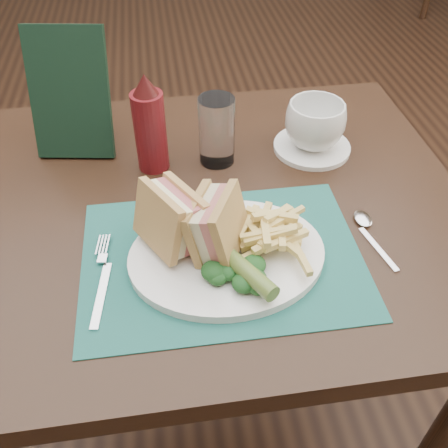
{
  "coord_description": "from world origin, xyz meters",
  "views": [
    {
      "loc": [
        -0.07,
        -1.16,
        1.31
      ],
      "look_at": [
        0.01,
        -0.61,
        0.8
      ],
      "focal_mm": 40.0,
      "sensor_mm": 36.0,
      "label": 1
    }
  ],
  "objects_px": {
    "placemat": "(222,258)",
    "check_presenter": "(70,94)",
    "ketchup_bottle": "(149,123)",
    "plate": "(227,255)",
    "saucer": "(312,147)",
    "table_main": "(213,327)",
    "drinking_glass": "(217,131)",
    "coffee_cup": "(315,125)",
    "sandwich_half_b": "(203,221)",
    "sandwich_half_a": "(158,224)"
  },
  "relations": [
    {
      "from": "sandwich_half_a",
      "to": "drinking_glass",
      "type": "relative_size",
      "value": 0.79
    },
    {
      "from": "sandwich_half_b",
      "to": "coffee_cup",
      "type": "height_order",
      "value": "sandwich_half_b"
    },
    {
      "from": "placemat",
      "to": "drinking_glass",
      "type": "xyz_separation_m",
      "value": [
        0.03,
        0.26,
        0.06
      ]
    },
    {
      "from": "placemat",
      "to": "ketchup_bottle",
      "type": "bearing_deg",
      "value": 110.12
    },
    {
      "from": "placemat",
      "to": "ketchup_bottle",
      "type": "distance_m",
      "value": 0.29
    },
    {
      "from": "sandwich_half_b",
      "to": "drinking_glass",
      "type": "relative_size",
      "value": 0.77
    },
    {
      "from": "drinking_glass",
      "to": "placemat",
      "type": "bearing_deg",
      "value": -95.93
    },
    {
      "from": "table_main",
      "to": "saucer",
      "type": "height_order",
      "value": "saucer"
    },
    {
      "from": "table_main",
      "to": "coffee_cup",
      "type": "relative_size",
      "value": 7.88
    },
    {
      "from": "table_main",
      "to": "plate",
      "type": "height_order",
      "value": "plate"
    },
    {
      "from": "coffee_cup",
      "to": "drinking_glass",
      "type": "relative_size",
      "value": 0.88
    },
    {
      "from": "sandwich_half_b",
      "to": "ketchup_bottle",
      "type": "bearing_deg",
      "value": 132.19
    },
    {
      "from": "placemat",
      "to": "check_presenter",
      "type": "xyz_separation_m",
      "value": [
        -0.23,
        0.34,
        0.11
      ]
    },
    {
      "from": "ketchup_bottle",
      "to": "drinking_glass",
      "type": "bearing_deg",
      "value": 1.12
    },
    {
      "from": "sandwich_half_a",
      "to": "plate",
      "type": "bearing_deg",
      "value": -42.35
    },
    {
      "from": "sandwich_half_a",
      "to": "ketchup_bottle",
      "type": "xyz_separation_m",
      "value": [
        -0.0,
        0.24,
        0.02
      ]
    },
    {
      "from": "table_main",
      "to": "check_presenter",
      "type": "distance_m",
      "value": 0.58
    },
    {
      "from": "table_main",
      "to": "check_presenter",
      "type": "height_order",
      "value": "check_presenter"
    },
    {
      "from": "saucer",
      "to": "ketchup_bottle",
      "type": "distance_m",
      "value": 0.32
    },
    {
      "from": "drinking_glass",
      "to": "check_presenter",
      "type": "distance_m",
      "value": 0.28
    },
    {
      "from": "saucer",
      "to": "check_presenter",
      "type": "bearing_deg",
      "value": 170.67
    },
    {
      "from": "plate",
      "to": "coffee_cup",
      "type": "distance_m",
      "value": 0.35
    },
    {
      "from": "drinking_glass",
      "to": "ketchup_bottle",
      "type": "relative_size",
      "value": 0.7
    },
    {
      "from": "table_main",
      "to": "saucer",
      "type": "distance_m",
      "value": 0.46
    },
    {
      "from": "sandwich_half_b",
      "to": "placemat",
      "type": "bearing_deg",
      "value": -2.58
    },
    {
      "from": "plate",
      "to": "sandwich_half_b",
      "type": "relative_size",
      "value": 3.01
    },
    {
      "from": "coffee_cup",
      "to": "check_presenter",
      "type": "distance_m",
      "value": 0.46
    },
    {
      "from": "saucer",
      "to": "check_presenter",
      "type": "relative_size",
      "value": 0.63
    },
    {
      "from": "plate",
      "to": "saucer",
      "type": "height_order",
      "value": "plate"
    },
    {
      "from": "placemat",
      "to": "saucer",
      "type": "bearing_deg",
      "value": 50.88
    },
    {
      "from": "drinking_glass",
      "to": "ketchup_bottle",
      "type": "height_order",
      "value": "ketchup_bottle"
    },
    {
      "from": "table_main",
      "to": "drinking_glass",
      "type": "relative_size",
      "value": 6.92
    },
    {
      "from": "table_main",
      "to": "coffee_cup",
      "type": "distance_m",
      "value": 0.5
    },
    {
      "from": "placemat",
      "to": "ketchup_bottle",
      "type": "height_order",
      "value": "ketchup_bottle"
    },
    {
      "from": "table_main",
      "to": "sandwich_half_a",
      "type": "distance_m",
      "value": 0.47
    },
    {
      "from": "placemat",
      "to": "drinking_glass",
      "type": "bearing_deg",
      "value": 84.07
    },
    {
      "from": "sandwich_half_b",
      "to": "drinking_glass",
      "type": "xyz_separation_m",
      "value": [
        0.05,
        0.24,
        -0.0
      ]
    },
    {
      "from": "table_main",
      "to": "drinking_glass",
      "type": "distance_m",
      "value": 0.46
    },
    {
      "from": "placemat",
      "to": "plate",
      "type": "bearing_deg",
      "value": -32.95
    },
    {
      "from": "coffee_cup",
      "to": "drinking_glass",
      "type": "distance_m",
      "value": 0.19
    },
    {
      "from": "drinking_glass",
      "to": "table_main",
      "type": "bearing_deg",
      "value": -103.45
    },
    {
      "from": "drinking_glass",
      "to": "check_presenter",
      "type": "bearing_deg",
      "value": 162.32
    },
    {
      "from": "plate",
      "to": "sandwich_half_a",
      "type": "bearing_deg",
      "value": 164.77
    },
    {
      "from": "plate",
      "to": "sandwich_half_b",
      "type": "distance_m",
      "value": 0.07
    },
    {
      "from": "sandwich_half_b",
      "to": "check_presenter",
      "type": "xyz_separation_m",
      "value": [
        -0.21,
        0.32,
        0.05
      ]
    },
    {
      "from": "drinking_glass",
      "to": "saucer",
      "type": "bearing_deg",
      "value": 2.71
    },
    {
      "from": "sandwich_half_a",
      "to": "sandwich_half_b",
      "type": "bearing_deg",
      "value": -32.24
    },
    {
      "from": "table_main",
      "to": "placemat",
      "type": "distance_m",
      "value": 0.4
    },
    {
      "from": "table_main",
      "to": "sandwich_half_b",
      "type": "relative_size",
      "value": 9.02
    },
    {
      "from": "plate",
      "to": "placemat",
      "type": "bearing_deg",
      "value": 144.02
    }
  ]
}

